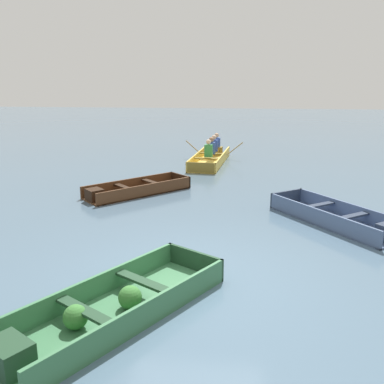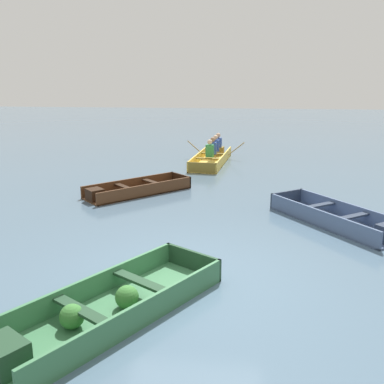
{
  "view_description": "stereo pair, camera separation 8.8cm",
  "coord_description": "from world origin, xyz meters",
  "px_view_note": "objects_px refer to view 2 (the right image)",
  "views": [
    {
      "loc": [
        0.71,
        -6.12,
        3.0
      ],
      "look_at": [
        -0.45,
        3.83,
        0.35
      ],
      "focal_mm": 40.0,
      "sensor_mm": 36.0,
      "label": 1
    },
    {
      "loc": [
        0.8,
        -6.1,
        3.0
      ],
      "look_at": [
        -0.45,
        3.83,
        0.35
      ],
      "focal_mm": 40.0,
      "sensor_mm": 36.0,
      "label": 2
    }
  ],
  "objects_px": {
    "dinghy_green_foreground": "(105,309)",
    "skiff_slate_blue_near_moored": "(339,219)",
    "rowboat_yellow_with_crew": "(212,156)",
    "skiff_dark_varnish_mid_moored": "(134,190)"
  },
  "relations": [
    {
      "from": "dinghy_green_foreground",
      "to": "rowboat_yellow_with_crew",
      "type": "height_order",
      "value": "rowboat_yellow_with_crew"
    },
    {
      "from": "skiff_slate_blue_near_moored",
      "to": "dinghy_green_foreground",
      "type": "bearing_deg",
      "value": -132.0
    },
    {
      "from": "dinghy_green_foreground",
      "to": "skiff_dark_varnish_mid_moored",
      "type": "height_order",
      "value": "dinghy_green_foreground"
    },
    {
      "from": "dinghy_green_foreground",
      "to": "rowboat_yellow_with_crew",
      "type": "distance_m",
      "value": 10.96
    },
    {
      "from": "rowboat_yellow_with_crew",
      "to": "skiff_dark_varnish_mid_moored",
      "type": "bearing_deg",
      "value": -109.62
    },
    {
      "from": "rowboat_yellow_with_crew",
      "to": "skiff_slate_blue_near_moored",
      "type": "bearing_deg",
      "value": -64.56
    },
    {
      "from": "dinghy_green_foreground",
      "to": "skiff_slate_blue_near_moored",
      "type": "xyz_separation_m",
      "value": [
        3.76,
        4.17,
        -0.0
      ]
    },
    {
      "from": "skiff_dark_varnish_mid_moored",
      "to": "rowboat_yellow_with_crew",
      "type": "bearing_deg",
      "value": 70.38
    },
    {
      "from": "skiff_dark_varnish_mid_moored",
      "to": "rowboat_yellow_with_crew",
      "type": "relative_size",
      "value": 0.74
    },
    {
      "from": "dinghy_green_foreground",
      "to": "skiff_slate_blue_near_moored",
      "type": "bearing_deg",
      "value": 48.0
    }
  ]
}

